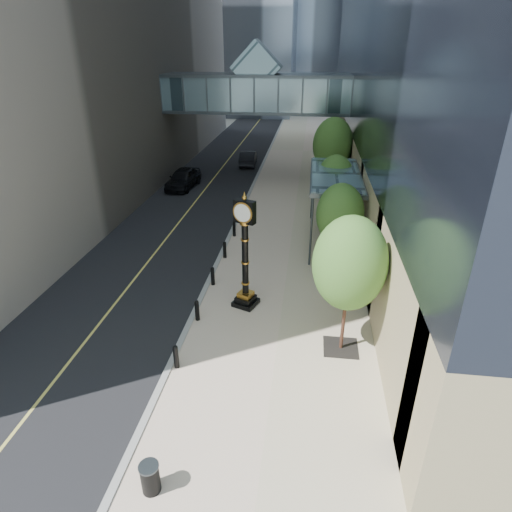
# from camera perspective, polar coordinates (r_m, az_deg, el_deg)

# --- Properties ---
(ground) EXTENTS (320.00, 320.00, 0.00)m
(ground) POSITION_cam_1_polar(r_m,az_deg,el_deg) (16.03, -1.82, -17.84)
(ground) COLOR gray
(ground) RESTS_ON ground
(road) EXTENTS (8.00, 180.00, 0.02)m
(road) POSITION_cam_1_polar(r_m,az_deg,el_deg) (53.32, -2.61, 14.04)
(road) COLOR black
(road) RESTS_ON ground
(sidewalk) EXTENTS (8.00, 180.00, 0.06)m
(sidewalk) POSITION_cam_1_polar(r_m,az_deg,el_deg) (52.57, 6.28, 13.76)
(sidewalk) COLOR #C7B099
(sidewalk) RESTS_ON ground
(curb) EXTENTS (0.25, 180.00, 0.07)m
(curb) POSITION_cam_1_polar(r_m,az_deg,el_deg) (52.79, 1.81, 13.95)
(curb) COLOR gray
(curb) RESTS_ON ground
(skywalk) EXTENTS (17.00, 4.20, 5.80)m
(skywalk) POSITION_cam_1_polar(r_m,az_deg,el_deg) (39.84, 0.14, 21.18)
(skywalk) COLOR slate
(skywalk) RESTS_ON ground
(entrance_canopy) EXTENTS (3.00, 8.00, 4.38)m
(entrance_canopy) POSITION_cam_1_polar(r_m,az_deg,el_deg) (26.35, 10.54, 10.42)
(entrance_canopy) COLOR #383F44
(entrance_canopy) RESTS_ON ground
(bollard_row) EXTENTS (0.20, 16.20, 0.90)m
(bollard_row) POSITION_cam_1_polar(r_m,az_deg,el_deg) (23.44, -4.95, -0.92)
(bollard_row) COLOR black
(bollard_row) RESTS_ON sidewalk
(street_trees) EXTENTS (3.09, 28.54, 6.35)m
(street_trees) POSITION_cam_1_polar(r_m,az_deg,el_deg) (28.12, 10.59, 10.59)
(street_trees) COLOR black
(street_trees) RESTS_ON sidewalk
(street_clock) EXTENTS (1.32, 1.32, 5.44)m
(street_clock) POSITION_cam_1_polar(r_m,az_deg,el_deg) (19.38, -1.45, -0.58)
(street_clock) COLOR black
(street_clock) RESTS_ON sidewalk
(trash_bin) EXTENTS (0.69, 0.69, 0.90)m
(trash_bin) POSITION_cam_1_polar(r_m,az_deg,el_deg) (13.48, -13.90, -26.85)
(trash_bin) COLOR black
(trash_bin) RESTS_ON sidewalk
(pedestrian) EXTENTS (0.78, 0.64, 1.85)m
(pedestrian) POSITION_cam_1_polar(r_m,az_deg,el_deg) (26.85, 11.90, 3.34)
(pedestrian) COLOR beige
(pedestrian) RESTS_ON sidewalk
(car_near) EXTENTS (2.40, 5.10, 1.68)m
(car_near) POSITION_cam_1_polar(r_m,az_deg,el_deg) (38.32, -9.68, 10.20)
(car_near) COLOR black
(car_near) RESTS_ON road
(car_far) EXTENTS (1.82, 4.57, 1.48)m
(car_far) POSITION_cam_1_polar(r_m,az_deg,el_deg) (45.58, -1.03, 12.95)
(car_far) COLOR black
(car_far) RESTS_ON road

